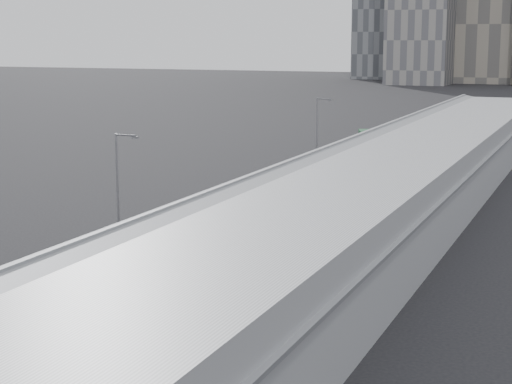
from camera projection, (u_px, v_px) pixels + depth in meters
The scene contains 19 objects.
sidewalk at pixel (335, 234), 73.46m from camera, with size 10.00×170.00×0.12m, color gray.
lane_line at pixel (224, 224), 77.42m from camera, with size 0.12×160.00×0.02m, color gold.
depot at pixel (381, 198), 71.35m from camera, with size 12.45×160.40×7.20m.
bus_1 at pixel (23, 324), 45.33m from camera, with size 3.74×13.86×4.00m.
bus_2 at pixel (157, 262), 58.20m from camera, with size 2.99×13.39×3.90m.
bus_3 at pixel (234, 229), 68.96m from camera, with size 3.07×12.22×3.54m.
bus_4 at pixel (300, 194), 83.73m from camera, with size 2.95×13.26×3.87m.
bus_5 at pixel (336, 175), 95.35m from camera, with size 3.44×12.57×3.63m.
bus_6 at pixel (360, 160), 107.02m from camera, with size 3.30×13.46×3.90m.
bus_7 at pixel (388, 147), 119.22m from camera, with size 3.65×13.89×4.02m.
tree_1 at pixel (161, 261), 51.05m from camera, with size 1.70×1.70×4.42m.
tree_2 at pixel (300, 191), 74.23m from camera, with size 2.12×2.12×4.68m.
tree_3 at pixel (376, 159), 96.95m from camera, with size 1.65×1.65×4.01m.
tree_4 at pixel (420, 132), 118.63m from camera, with size 1.69×1.69×4.70m.
tree_5 at pixel (450, 123), 139.73m from camera, with size 1.40×1.40×3.65m.
street_lamp_near at pixel (119, 184), 66.83m from camera, with size 2.04×0.22×9.37m.
street_lamp_far at pixel (318, 129), 108.62m from camera, with size 2.04×0.22×9.20m.
shipping_container at pixel (367, 139), 133.07m from camera, with size 2.26×6.03×2.42m, color #134022.
suv at pixel (395, 129), 150.96m from camera, with size 2.54×5.51×1.53m, color black.
Camera 1 is at (30.15, -13.80, 16.66)m, focal length 60.00 mm.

